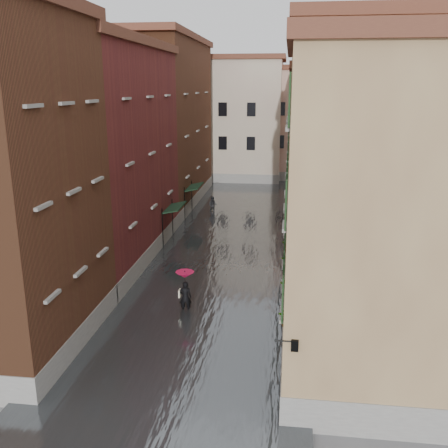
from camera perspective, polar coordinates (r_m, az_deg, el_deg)
The scene contains 15 objects.
ground at distance 22.35m, azimuth -3.81°, elevation -12.19°, with size 120.00×120.00×0.00m, color slate.
floodwater at distance 34.21m, azimuth 0.36°, elevation -1.96°, with size 10.00×60.00×0.20m, color #474C4F.
building_left_mid at distance 30.71m, azimuth -13.75°, elevation 7.36°, with size 6.00×14.00×12.50m, color maroon.
building_left_far at distance 44.88m, azimuth -6.94°, elevation 11.10°, with size 6.00×16.00×14.00m, color brown.
building_right_near at distance 18.25m, azimuth 16.67°, elevation 0.15°, with size 6.00×8.00×11.50m, color #906D4A.
building_right_mid at distance 28.81m, azimuth 13.45°, elevation 7.37°, with size 6.00×14.00×13.00m, color tan.
building_right_far at distance 43.74m, azimuth 11.44°, elevation 9.15°, with size 6.00×16.00×11.50m, color #906D4A.
building_end_cream at distance 57.94m, azimuth 0.45°, elevation 11.69°, with size 12.00×9.00×13.00m, color beige.
building_end_pink at distance 59.58m, azimuth 9.48°, elevation 11.11°, with size 10.00×9.00×12.00m, color #CF9C91.
awning_near at distance 33.46m, azimuth -5.73°, elevation 1.76°, with size 1.09×2.86×2.80m.
awning_far at distance 40.21m, azimuth -3.48°, elevation 4.15°, with size 1.09×3.01×2.80m.
wall_lantern at distance 15.29m, azimuth 8.02°, elevation -13.48°, with size 0.71×0.22×0.35m.
window_planters at distance 19.84m, azimuth 7.37°, elevation -4.87°, with size 0.59×8.44×0.84m.
pedestrian_main at distance 23.59m, azimuth -4.48°, elevation -7.36°, with size 0.89×0.89×2.06m.
pedestrian_far at distance 41.76m, azimuth -1.29°, elevation 2.17°, with size 0.72×0.56×1.47m, color black.
Camera 1 is at (3.97, -19.39, 10.39)m, focal length 40.00 mm.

